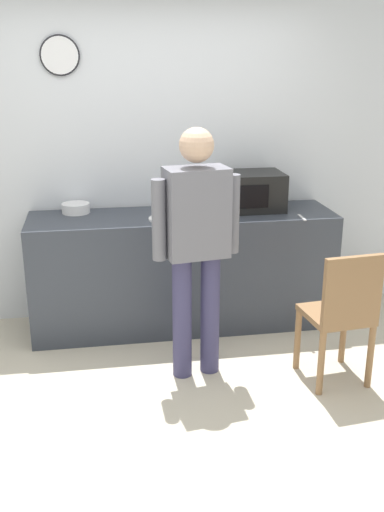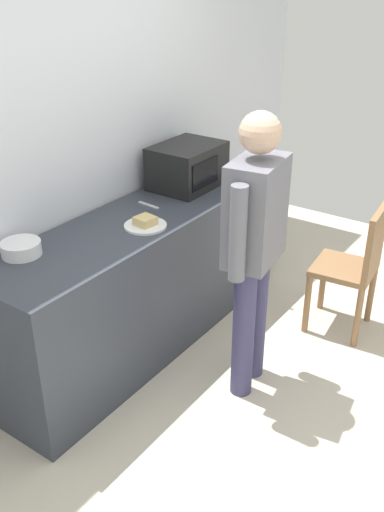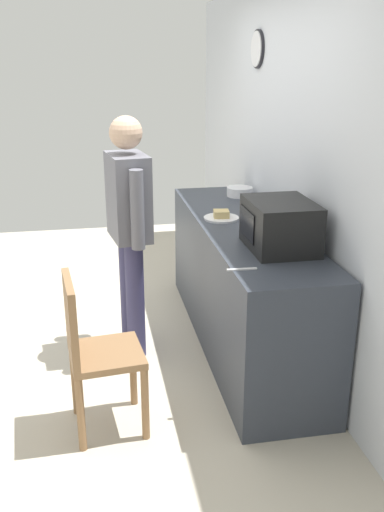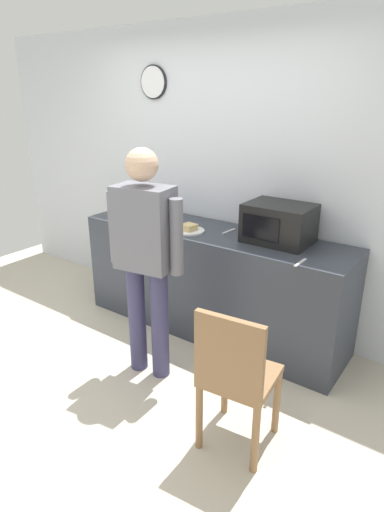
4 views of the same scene
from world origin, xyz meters
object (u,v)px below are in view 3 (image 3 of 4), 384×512
object	(u,v)px
fork_utensil	(258,228)
spoon_utensil	(242,269)
microwave	(280,225)
sandwich_plate	(221,216)
person_standing	(129,220)
wooden_chair	(92,348)
salad_bowl	(240,192)

from	to	relation	value
fork_utensil	spoon_utensil	world-z (taller)	same
microwave	sandwich_plate	world-z (taller)	microwave
person_standing	wooden_chair	world-z (taller)	person_standing
wooden_chair	salad_bowl	bearing A→B (deg)	142.84
microwave	sandwich_plate	xyz separation A→B (m)	(-0.71, -0.20, -0.13)
microwave	sandwich_plate	bearing A→B (deg)	-164.47
sandwich_plate	spoon_utensil	bearing A→B (deg)	-6.90
spoon_utensil	person_standing	bearing A→B (deg)	-148.78
fork_utensil	wooden_chair	distance (m)	1.45
microwave	wooden_chair	world-z (taller)	microwave
spoon_utensil	wooden_chair	distance (m)	0.94
sandwich_plate	wooden_chair	bearing A→B (deg)	-43.31
salad_bowl	person_standing	bearing A→B (deg)	-51.63
spoon_utensil	sandwich_plate	bearing A→B (deg)	173.10
salad_bowl	fork_utensil	size ratio (longest dim) A/B	1.28
microwave	spoon_utensil	world-z (taller)	microwave
spoon_utensil	person_standing	world-z (taller)	person_standing
sandwich_plate	fork_utensil	xyz separation A→B (m)	(0.27, 0.19, -0.02)
salad_bowl	fork_utensil	xyz separation A→B (m)	(0.94, -0.12, -0.03)
spoon_utensil	wooden_chair	size ratio (longest dim) A/B	0.18
spoon_utensil	person_standing	distance (m)	1.07
microwave	person_standing	size ratio (longest dim) A/B	0.30
wooden_chair	person_standing	bearing A→B (deg)	162.16
salad_bowl	wooden_chair	size ratio (longest dim) A/B	0.23
fork_utensil	spoon_utensil	distance (m)	0.83
sandwich_plate	salad_bowl	xyz separation A→B (m)	(-0.67, 0.32, 0.02)
sandwich_plate	wooden_chair	distance (m)	1.48
salad_bowl	person_standing	xyz separation A→B (m)	(0.79, -1.00, 0.02)
sandwich_plate	microwave	bearing A→B (deg)	15.53
spoon_utensil	wooden_chair	xyz separation A→B (m)	(-0.00, -0.85, -0.41)
person_standing	wooden_chair	distance (m)	1.07
microwave	sandwich_plate	size ratio (longest dim) A/B	1.94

